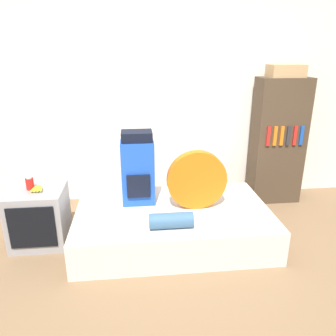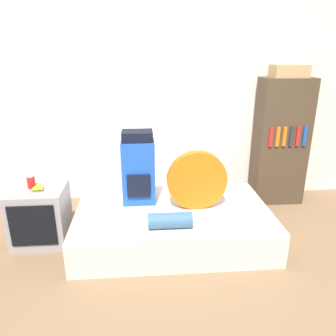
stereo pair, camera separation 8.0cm
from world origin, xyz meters
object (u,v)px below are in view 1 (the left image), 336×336
object	(u,v)px
tent_bag	(197,180)
canister	(30,183)
sleeping_roll	(171,221)
cardboard_box	(286,71)
backpack	(138,169)
bookshelf	(278,141)
television	(39,217)

from	to	relation	value
tent_bag	canister	xyz separation A→B (m)	(-1.66, 0.10, -0.00)
sleeping_roll	cardboard_box	distance (m)	2.31
backpack	cardboard_box	xyz separation A→B (m)	(1.80, 0.64, 0.94)
sleeping_roll	bookshelf	distance (m)	1.99
television	cardboard_box	distance (m)	3.23
canister	cardboard_box	xyz separation A→B (m)	(2.87, 0.74, 1.01)
canister	cardboard_box	size ratio (longest dim) A/B	0.32
sleeping_roll	television	xyz separation A→B (m)	(-1.31, 0.46, -0.13)
backpack	television	bearing A→B (deg)	-172.86
backpack	bookshelf	size ratio (longest dim) A/B	0.49
backpack	sleeping_roll	bearing A→B (deg)	-64.22
backpack	television	distance (m)	1.12
backpack	bookshelf	xyz separation A→B (m)	(1.80, 0.65, 0.07)
sleeping_roll	television	size ratio (longest dim) A/B	0.69
tent_bag	bookshelf	world-z (taller)	bookshelf
backpack	tent_bag	distance (m)	0.63
backpack	cardboard_box	world-z (taller)	cardboard_box
tent_bag	cardboard_box	size ratio (longest dim) A/B	1.48
sleeping_roll	canister	xyz separation A→B (m)	(-1.36, 0.49, 0.23)
sleeping_roll	bookshelf	world-z (taller)	bookshelf
canister	bookshelf	size ratio (longest dim) A/B	0.08
bookshelf	television	bearing A→B (deg)	-164.66
television	backpack	bearing A→B (deg)	7.14
sleeping_roll	canister	bearing A→B (deg)	160.05
backpack	tent_bag	size ratio (longest dim) A/B	1.27
sleeping_roll	canister	distance (m)	1.46
sleeping_roll	cardboard_box	size ratio (longest dim) A/B	0.99
tent_bag	television	xyz separation A→B (m)	(-1.61, 0.07, -0.36)
tent_bag	sleeping_roll	distance (m)	0.55
television	cardboard_box	size ratio (longest dim) A/B	1.44
backpack	television	xyz separation A→B (m)	(-1.02, -0.13, -0.43)
canister	bookshelf	xyz separation A→B (m)	(2.87, 0.74, 0.14)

